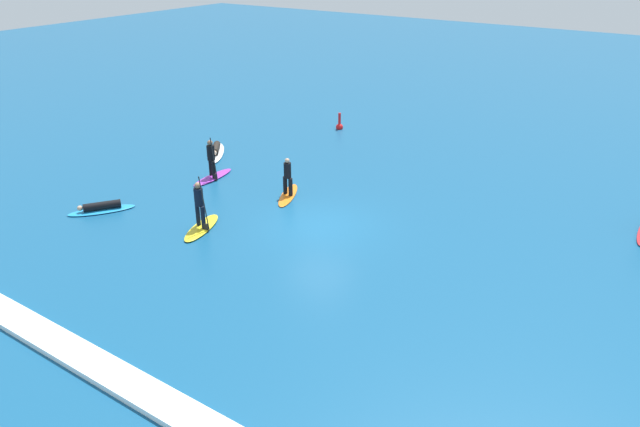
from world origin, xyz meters
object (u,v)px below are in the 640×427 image
at_px(surfer_on_blue_board, 101,208).
at_px(marker_buoy, 339,126).
at_px(surfer_on_orange_board, 288,185).
at_px(surfer_on_purple_board, 212,167).
at_px(surfer_on_white_board, 216,151).
at_px(surfer_on_yellow_board, 201,217).

bearing_deg(surfer_on_blue_board, marker_buoy, -152.57).
xyz_separation_m(surfer_on_orange_board, marker_buoy, (-3.36, 9.50, -0.31)).
xyz_separation_m(surfer_on_purple_board, surfer_on_orange_board, (4.11, 0.29, -0.04)).
height_order(surfer_on_blue_board, marker_buoy, marker_buoy).
height_order(surfer_on_purple_board, surfer_on_orange_board, surfer_on_purple_board).
bearing_deg(surfer_on_orange_board, marker_buoy, -4.01).
bearing_deg(surfer_on_purple_board, surfer_on_blue_board, -17.13).
height_order(surfer_on_purple_board, surfer_on_white_board, surfer_on_purple_board).
distance_m(surfer_on_white_board, surfer_on_blue_board, 7.85).
bearing_deg(surfer_on_blue_board, surfer_on_yellow_board, 138.76).
bearing_deg(surfer_on_orange_board, surfer_on_purple_board, 70.58).
bearing_deg(marker_buoy, surfer_on_purple_board, -94.39).
height_order(surfer_on_yellow_board, marker_buoy, surfer_on_yellow_board).
relative_size(surfer_on_yellow_board, surfer_on_purple_board, 0.98).
bearing_deg(surfer_on_blue_board, surfer_on_purple_board, -158.56).
relative_size(surfer_on_purple_board, surfer_on_blue_board, 1.01).
xyz_separation_m(surfer_on_purple_board, surfer_on_blue_board, (-1.26, -5.19, -0.39)).
height_order(surfer_on_yellow_board, surfer_on_purple_board, surfer_on_yellow_board).
height_order(surfer_on_yellow_board, surfer_on_white_board, surfer_on_yellow_board).
relative_size(surfer_on_white_board, marker_buoy, 2.83).
bearing_deg(marker_buoy, surfer_on_blue_board, -97.65).
bearing_deg(surfer_on_yellow_board, surfer_on_purple_board, -159.26).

